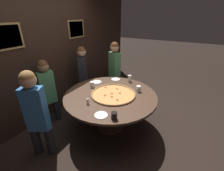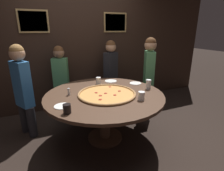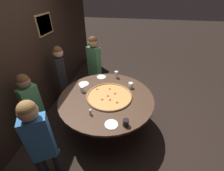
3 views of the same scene
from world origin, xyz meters
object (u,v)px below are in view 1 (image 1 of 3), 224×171
(drink_cup_beside_pizza, at_px, (92,85))
(diner_side_left, at_px, (83,72))
(white_plate_near_front, at_px, (116,79))
(condiment_shaker, at_px, (88,102))
(drink_cup_front_edge, at_px, (138,89))
(diner_centre_back, at_px, (36,111))
(diner_far_right, at_px, (114,68))
(diner_side_right, at_px, (48,89))
(white_plate_beside_cup, at_px, (97,82))
(drink_cup_far_right, at_px, (130,79))
(white_plate_far_back, at_px, (101,115))
(dining_table, at_px, (110,100))
(drink_cup_by_shaker, at_px, (114,116))
(giant_pizza, at_px, (113,94))

(drink_cup_beside_pizza, xyz_separation_m, diner_side_left, (0.49, 0.63, 0.00))
(white_plate_near_front, bearing_deg, drink_cup_beside_pizza, 159.26)
(condiment_shaker, bearing_deg, drink_cup_front_edge, -33.72)
(drink_cup_front_edge, xyz_separation_m, drink_cup_beside_pizza, (-0.28, 0.87, 0.00))
(white_plate_near_front, bearing_deg, diner_centre_back, 168.13)
(drink_cup_beside_pizza, distance_m, condiment_shaker, 0.64)
(diner_far_right, relative_size, diner_side_right, 1.11)
(drink_cup_beside_pizza, xyz_separation_m, white_plate_near_front, (0.58, -0.22, -0.05))
(white_plate_beside_cup, height_order, diner_far_right, diner_far_right)
(drink_cup_beside_pizza, bearing_deg, condiment_shaker, -149.88)
(diner_side_right, bearing_deg, white_plate_near_front, 161.85)
(drink_cup_far_right, xyz_separation_m, drink_cup_beside_pizza, (-0.62, 0.54, -0.02))
(white_plate_far_back, distance_m, condiment_shaker, 0.38)
(white_plate_near_front, height_order, diner_side_left, diner_side_left)
(dining_table, xyz_separation_m, diner_side_left, (0.57, 1.10, 0.18))
(diner_far_right, bearing_deg, drink_cup_by_shaker, -35.93)
(drink_cup_by_shaker, relative_size, diner_centre_back, 0.07)
(white_plate_beside_cup, xyz_separation_m, diner_far_right, (0.79, -0.00, 0.09))
(drink_cup_far_right, relative_size, white_plate_near_front, 0.74)
(giant_pizza, distance_m, drink_cup_by_shaker, 0.71)
(drink_cup_front_edge, relative_size, diner_centre_back, 0.08)
(drink_cup_by_shaker, bearing_deg, dining_table, 34.35)
(white_plate_beside_cup, bearing_deg, diner_side_right, 141.23)
(white_plate_far_back, xyz_separation_m, condiment_shaker, (0.14, 0.35, 0.05))
(drink_cup_front_edge, distance_m, drink_cup_far_right, 0.47)
(condiment_shaker, xyz_separation_m, diner_centre_back, (-0.60, 0.46, 0.02))
(condiment_shaker, xyz_separation_m, diner_far_right, (1.59, 0.38, 0.05))
(white_plate_near_front, relative_size, white_plate_far_back, 1.01)
(drink_cup_far_right, height_order, drink_cup_beside_pizza, drink_cup_far_right)
(condiment_shaker, bearing_deg, drink_cup_by_shaker, -102.11)
(dining_table, xyz_separation_m, diner_side_right, (-0.45, 1.15, 0.14))
(drink_cup_front_edge, xyz_separation_m, diner_side_right, (-0.80, 1.56, -0.04))
(drink_cup_by_shaker, bearing_deg, drink_cup_front_edge, -0.01)
(dining_table, xyz_separation_m, diner_centre_back, (-1.08, 0.61, 0.19))
(white_plate_beside_cup, xyz_separation_m, diner_side_right, (-0.77, 0.62, 0.01))
(drink_cup_beside_pizza, bearing_deg, white_plate_beside_cup, 14.57)
(diner_far_right, bearing_deg, white_plate_near_front, -32.98)
(white_plate_beside_cup, relative_size, diner_far_right, 0.14)
(diner_far_right, distance_m, diner_side_right, 1.69)
(white_plate_beside_cup, bearing_deg, dining_table, -121.40)
(condiment_shaker, bearing_deg, drink_cup_far_right, -10.78)
(diner_side_right, bearing_deg, white_plate_far_back, 104.03)
(drink_cup_front_edge, height_order, white_plate_far_back, drink_cup_front_edge)
(giant_pizza, height_order, white_plate_near_front, giant_pizza)
(white_plate_beside_cup, bearing_deg, drink_cup_beside_pizza, -165.43)
(giant_pizza, bearing_deg, diner_centre_back, 148.80)
(diner_far_right, bearing_deg, diner_side_right, -86.31)
(drink_cup_far_right, xyz_separation_m, diner_centre_back, (-1.77, 0.69, -0.01))
(condiment_shaker, bearing_deg, drink_cup_beside_pizza, 30.12)
(drink_cup_by_shaker, height_order, diner_centre_back, diner_centre_back)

